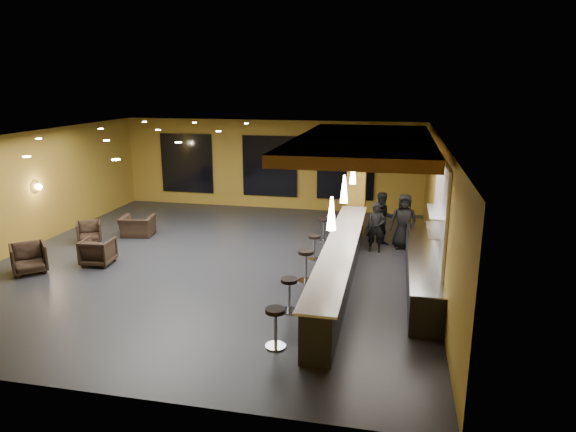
% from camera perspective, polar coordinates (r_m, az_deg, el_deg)
% --- Properties ---
extents(floor, '(12.00, 13.00, 0.10)m').
position_cam_1_polar(floor, '(14.83, -8.02, -5.12)').
color(floor, black).
rests_on(floor, ground).
extents(ceiling, '(12.00, 13.00, 0.10)m').
position_cam_1_polar(ceiling, '(14.03, -8.54, 8.84)').
color(ceiling, black).
extents(wall_back, '(12.00, 0.10, 3.50)m').
position_cam_1_polar(wall_back, '(20.48, -1.97, 5.75)').
color(wall_back, olive).
rests_on(wall_back, floor).
extents(wall_front, '(12.00, 0.10, 3.50)m').
position_cam_1_polar(wall_front, '(8.76, -23.21, -7.99)').
color(wall_front, olive).
rests_on(wall_front, floor).
extents(wall_left, '(0.10, 13.00, 3.50)m').
position_cam_1_polar(wall_left, '(17.35, -27.41, 2.44)').
color(wall_left, olive).
rests_on(wall_left, floor).
extents(wall_right, '(0.10, 13.00, 3.50)m').
position_cam_1_polar(wall_right, '(13.52, 16.58, 0.40)').
color(wall_right, olive).
rests_on(wall_right, floor).
extents(wood_soffit, '(3.60, 8.00, 0.28)m').
position_cam_1_polar(wood_soffit, '(14.20, 8.43, 8.14)').
color(wood_soffit, '#AC6B32').
rests_on(wood_soffit, ceiling).
extents(window_left, '(2.20, 0.06, 2.40)m').
position_cam_1_polar(window_left, '(21.49, -11.18, 5.77)').
color(window_left, black).
rests_on(window_left, wall_back).
extents(window_center, '(2.20, 0.06, 2.40)m').
position_cam_1_polar(window_center, '(20.38, -2.04, 5.56)').
color(window_center, black).
rests_on(window_center, wall_back).
extents(window_right, '(2.20, 0.06, 2.40)m').
position_cam_1_polar(window_right, '(19.88, 6.42, 5.24)').
color(window_right, black).
rests_on(window_right, wall_back).
extents(tile_backsplash, '(0.06, 3.20, 2.40)m').
position_cam_1_polar(tile_backsplash, '(12.48, 16.58, 0.42)').
color(tile_backsplash, white).
rests_on(tile_backsplash, wall_right).
extents(bar_counter, '(0.60, 8.00, 1.00)m').
position_cam_1_polar(bar_counter, '(12.94, 5.80, -5.48)').
color(bar_counter, black).
rests_on(bar_counter, floor).
extents(bar_top, '(0.78, 8.10, 0.05)m').
position_cam_1_polar(bar_top, '(12.77, 5.87, -3.27)').
color(bar_top, silver).
rests_on(bar_top, bar_counter).
extents(prep_counter, '(0.70, 6.00, 0.86)m').
position_cam_1_polar(prep_counter, '(13.39, 14.61, -5.50)').
color(prep_counter, black).
rests_on(prep_counter, floor).
extents(prep_top, '(0.72, 6.00, 0.03)m').
position_cam_1_polar(prep_top, '(13.25, 14.74, -3.65)').
color(prep_top, silver).
rests_on(prep_top, prep_counter).
extents(wall_shelf_lower, '(0.30, 1.50, 0.03)m').
position_cam_1_polar(wall_shelf_lower, '(12.38, 15.86, -1.56)').
color(wall_shelf_lower, silver).
rests_on(wall_shelf_lower, wall_right).
extents(wall_shelf_upper, '(0.30, 1.50, 0.03)m').
position_cam_1_polar(wall_shelf_upper, '(12.27, 16.01, 0.46)').
color(wall_shelf_upper, silver).
rests_on(wall_shelf_upper, wall_right).
extents(column, '(0.60, 0.60, 3.50)m').
position_cam_1_polar(column, '(17.03, 7.64, 3.78)').
color(column, '#A87F25').
rests_on(column, floor).
extents(wall_sconce, '(0.22, 0.22, 0.22)m').
position_cam_1_polar(wall_sconce, '(17.62, -25.99, 2.93)').
color(wall_sconce, '#FFE5B2').
rests_on(wall_sconce, wall_left).
extents(pendant_0, '(0.20, 0.20, 0.70)m').
position_cam_1_polar(pendant_0, '(10.49, 4.85, 0.30)').
color(pendant_0, white).
rests_on(pendant_0, wood_soffit).
extents(pendant_1, '(0.20, 0.20, 0.70)m').
position_cam_1_polar(pendant_1, '(12.91, 6.26, 3.01)').
color(pendant_1, white).
rests_on(pendant_1, wood_soffit).
extents(pendant_2, '(0.20, 0.20, 0.70)m').
position_cam_1_polar(pendant_2, '(15.35, 7.23, 4.87)').
color(pendant_2, white).
rests_on(pendant_2, wood_soffit).
extents(staff_a, '(0.56, 0.37, 1.49)m').
position_cam_1_polar(staff_a, '(15.45, 9.75, -1.27)').
color(staff_a, black).
rests_on(staff_a, floor).
extents(staff_b, '(0.96, 0.84, 1.68)m').
position_cam_1_polar(staff_b, '(16.08, 10.47, -0.34)').
color(staff_b, black).
rests_on(staff_b, floor).
extents(staff_c, '(0.85, 0.58, 1.69)m').
position_cam_1_polar(staff_c, '(15.91, 12.73, -0.59)').
color(staff_c, black).
rests_on(staff_c, floor).
extents(armchair_a, '(1.20, 1.20, 0.79)m').
position_cam_1_polar(armchair_a, '(15.32, -26.85, -4.23)').
color(armchair_a, black).
rests_on(armchair_a, floor).
extents(armchair_b, '(0.88, 0.90, 0.75)m').
position_cam_1_polar(armchair_b, '(15.23, -20.35, -3.72)').
color(armchair_b, black).
rests_on(armchair_b, floor).
extents(armchair_c, '(0.98, 0.99, 0.66)m').
position_cam_1_polar(armchair_c, '(17.45, -21.22, -1.64)').
color(armchair_c, black).
rests_on(armchair_c, floor).
extents(armchair_d, '(1.14, 1.04, 0.66)m').
position_cam_1_polar(armchair_d, '(17.61, -16.38, -1.08)').
color(armchair_d, black).
rests_on(armchair_d, floor).
extents(bar_stool_0, '(0.40, 0.40, 0.80)m').
position_cam_1_polar(bar_stool_0, '(9.97, -1.41, -11.74)').
color(bar_stool_0, silver).
rests_on(bar_stool_0, floor).
extents(bar_stool_1, '(0.39, 0.39, 0.77)m').
position_cam_1_polar(bar_stool_1, '(11.41, 0.13, -8.28)').
color(bar_stool_1, silver).
rests_on(bar_stool_1, floor).
extents(bar_stool_2, '(0.42, 0.42, 0.83)m').
position_cam_1_polar(bar_stool_2, '(13.04, 1.99, -5.10)').
color(bar_stool_2, silver).
rests_on(bar_stool_2, floor).
extents(bar_stool_3, '(0.37, 0.37, 0.73)m').
position_cam_1_polar(bar_stool_3, '(14.62, 2.93, -3.15)').
color(bar_stool_3, silver).
rests_on(bar_stool_3, floor).
extents(bar_stool_4, '(0.37, 0.37, 0.73)m').
position_cam_1_polar(bar_stool_4, '(16.39, 4.00, -1.16)').
color(bar_stool_4, silver).
rests_on(bar_stool_4, floor).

